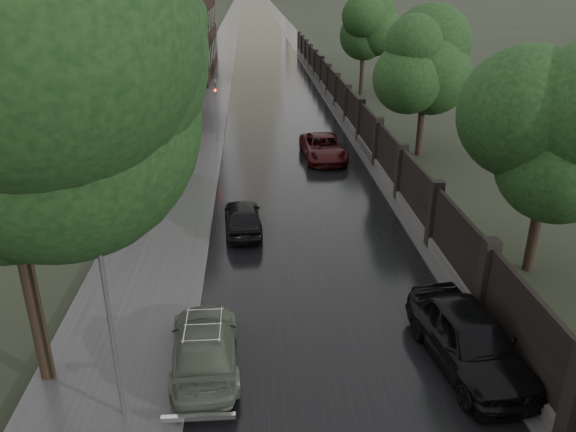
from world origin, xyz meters
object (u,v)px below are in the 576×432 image
Objects in this scene: tree_left_far at (162,48)px; tree_right_a at (553,134)px; volga_sedan at (205,346)px; car_right_far at (323,148)px; tree_right_b at (426,68)px; car_right_near at (470,339)px; lamp_post at (110,323)px; traffic_light at (216,106)px; hatchback_left at (243,217)px; tree_right_c at (364,36)px.

tree_right_a is at bearing -54.83° from tree_left_far.
car_right_far reaches higher than volga_sedan.
car_right_near is at bearing -102.13° from tree_right_b.
tree_left_far is 27.37m from volga_sedan.
tree_left_far reaches higher than lamp_post.
tree_right_b reaches higher than car_right_far.
tree_right_a is at bearing 26.74° from lamp_post.
traffic_light is (3.70, -5.01, -2.84)m from tree_left_far.
volga_sedan is at bearing 80.46° from hatchback_left.
car_right_far is (4.49, 9.50, 0.06)m from hatchback_left.
lamp_post reaches higher than car_right_near.
tree_right_c is 1.37× the size of lamp_post.
traffic_light is 7.28m from car_right_far.
volga_sedan is (4.40, -26.62, -4.62)m from tree_left_far.
volga_sedan is (-11.10, -36.62, -4.33)m from tree_right_c.
tree_right_a is 32.00m from tree_right_c.
car_right_near is (7.70, -22.07, -1.57)m from traffic_light.
lamp_post is 1.05× the size of car_right_far.
tree_right_a is 1.44× the size of car_right_far.
tree_right_b is 1.44× the size of car_right_far.
volga_sedan is 7.02m from car_right_near.
traffic_light reaches higher than hatchback_left.
car_right_far is (5.44, 18.11, 0.06)m from volga_sedan.
lamp_post reaches higher than traffic_light.
tree_left_far is 1.51× the size of car_right_far.
tree_right_a reaches higher than volga_sedan.
traffic_light is at bearing 87.32° from lamp_post.
hatchback_left is at bearing -117.70° from car_right_far.
tree_right_c is (0.00, 18.00, 0.00)m from tree_right_b.
car_right_far is (-5.66, 13.49, -4.27)m from tree_right_a.
volga_sedan is at bearing 46.23° from lamp_post.
tree_left_far is at bearing 136.77° from car_right_far.
tree_left_far reaches higher than traffic_light.
car_right_far is (6.14, -3.50, -1.72)m from traffic_light.
car_right_near is (6.05, -9.07, 0.20)m from hatchback_left.
lamp_post is at bearing 42.59° from volga_sedan.
tree_right_c is at bearing -113.16° from hatchback_left.
traffic_light is at bearing -128.18° from tree_right_c.
car_right_far is (7.24, 19.99, -1.99)m from lamp_post.
hatchback_left is (0.95, 8.61, -0.00)m from volga_sedan.
tree_right_b is 19.94m from car_right_near.
hatchback_left is at bearing 75.31° from lamp_post.
tree_right_a is 1.63× the size of volga_sedan.
tree_right_c is (15.50, 10.00, -0.29)m from tree_left_far.
tree_right_b reaches higher than car_right_near.
tree_right_c is at bearing 71.48° from lamp_post.
tree_right_a is 1.00× the size of tree_right_c.
tree_left_far is 1.72× the size of volga_sedan.
hatchback_left is at bearing -73.45° from tree_left_far.
car_right_near is at bearing 120.47° from hatchback_left.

